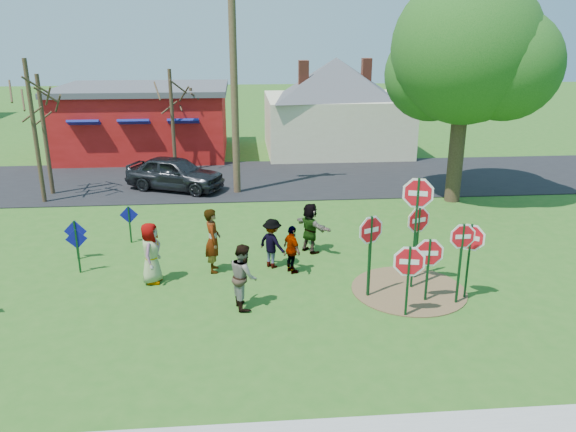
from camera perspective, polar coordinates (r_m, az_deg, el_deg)
name	(u,v)px	position (r m, az deg, el deg)	size (l,w,h in m)	color
ground	(248,281)	(16.49, -4.12, -6.60)	(120.00, 120.00, 0.00)	#295D1A
road	(244,179)	(27.34, -4.53, 3.72)	(120.00, 7.50, 0.04)	black
dirt_patch	(409,290)	(16.25, 12.15, -7.34)	(3.20, 3.20, 0.03)	brown
red_building	(146,120)	(33.74, -14.24, 9.44)	(9.40, 7.69, 3.90)	maroon
cream_house	(335,101)	(33.65, 4.82, 11.56)	(9.40, 9.40, 6.50)	beige
stop_sign_a	(409,267)	(14.32, 12.17, -5.05)	(1.07, 0.23, 2.05)	#0F381A
stop_sign_b	(417,205)	(15.54, 12.99, 1.10)	(1.10, 0.36, 3.36)	#0F381A
stop_sign_c	(462,245)	(15.19, 17.24, -2.86)	(0.93, 0.06, 2.38)	#0F381A
stop_sign_d	(418,225)	(16.45, 13.08, -0.94)	(0.97, 0.38, 2.32)	#0F381A
stop_sign_e	(429,257)	(15.26, 14.10, -4.08)	(1.05, 0.12, 1.92)	#0F381A
stop_sign_f	(470,243)	(15.59, 18.02, -2.63)	(0.86, 0.56, 2.27)	#0F381A
stop_sign_g	(370,238)	(15.05, 8.38, -2.23)	(0.95, 0.47, 2.46)	#0F381A
blue_diamond_b	(77,246)	(17.80, -20.63, -2.82)	(0.63, 0.09, 1.40)	#0F381A
blue_diamond_c	(76,236)	(18.89, -20.75, -1.87)	(0.73, 0.09, 1.30)	#0F381A
blue_diamond_d	(129,220)	(19.76, -15.81, -0.39)	(0.62, 0.06, 1.31)	#0F381A
person_a	(151,253)	(16.50, -13.75, -3.68)	(0.88, 0.57, 1.81)	#484895
person_b	(213,240)	(16.89, -7.65, -2.47)	(0.72, 0.47, 1.97)	#1C6957
person_c	(244,276)	(14.71, -4.54, -6.09)	(0.85, 0.66, 1.75)	brown
person_d	(272,243)	(17.10, -1.62, -2.79)	(1.00, 0.58, 1.55)	#303035
person_e	(292,250)	(16.70, 0.41, -3.43)	(0.87, 0.36, 1.48)	#4C3360
person_f	(310,228)	(18.24, 2.27, -1.21)	(1.54, 0.49, 1.66)	#225439
suv	(175,173)	(25.81, -11.41, 4.29)	(1.79, 4.44, 1.51)	#29292E
utility_pole	(234,70)	(24.29, -5.54, 14.56)	(2.48, 0.32, 10.14)	#4C3823
leafy_tree	(469,58)	(24.03, 17.92, 15.05)	(6.43, 5.86, 9.13)	#382819
bare_tree_west	(32,112)	(25.07, -24.58, 9.62)	(1.80, 1.80, 5.89)	#382819
bare_tree_east	(192,116)	(30.30, -9.74, 10.02)	(1.80, 1.80, 4.06)	#382819
bare_tree_mid	(43,118)	(26.30, -23.66, 9.09)	(1.80, 1.80, 5.19)	#382819
bare_tree_extra	(172,107)	(28.67, -11.74, 10.82)	(1.80, 1.80, 5.13)	#382819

